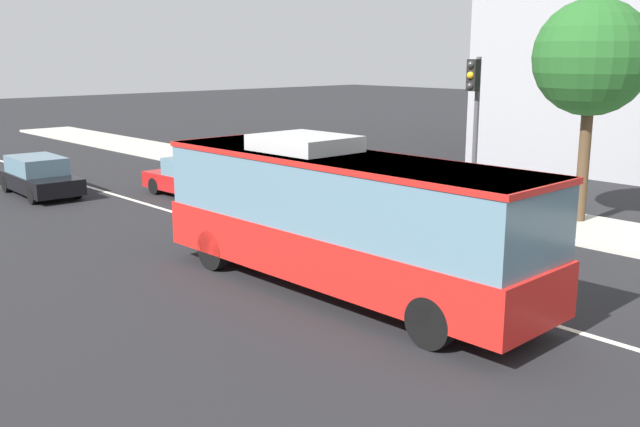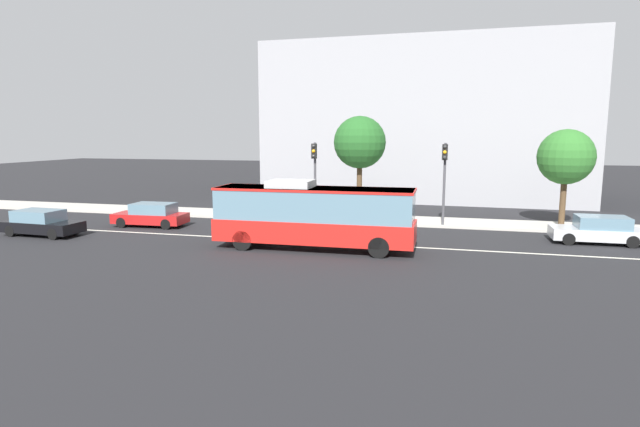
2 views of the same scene
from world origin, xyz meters
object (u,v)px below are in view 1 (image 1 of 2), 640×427
at_px(traffic_light_near_corner, 474,111).
at_px(sedan_red, 196,178).
at_px(transit_bus, 340,214).
at_px(street_tree_kerbside_centre, 592,59).
at_px(sedan_black, 39,176).

bearing_deg(traffic_light_near_corner, sedan_red, -68.97).
height_order(transit_bus, traffic_light_near_corner, traffic_light_near_corner).
relative_size(transit_bus, sedan_red, 2.19).
bearing_deg(street_tree_kerbside_centre, sedan_red, -152.13).
xyz_separation_m(sedan_red, traffic_light_near_corner, (9.50, 4.07, 2.84)).
distance_m(transit_bus, traffic_light_near_corner, 8.25).
relative_size(sedan_red, traffic_light_near_corner, 0.88).
bearing_deg(transit_bus, sedan_red, 161.42).
bearing_deg(transit_bus, traffic_light_near_corner, 103.99).
relative_size(transit_bus, sedan_black, 2.19).
distance_m(sedan_red, street_tree_kerbside_centre, 14.33).
height_order(sedan_black, sedan_red, same).
xyz_separation_m(transit_bus, traffic_light_near_corner, (-2.04, 7.80, 1.75)).
xyz_separation_m(sedan_red, street_tree_kerbside_centre, (12.05, 6.37, 4.42)).
xyz_separation_m(sedan_black, sedan_red, (4.42, 4.18, 0.00)).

